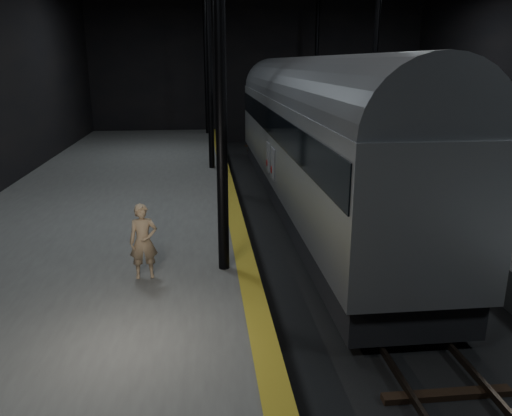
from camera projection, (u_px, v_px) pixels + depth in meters
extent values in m
plane|color=black|center=(333.00, 243.00, 16.60)|extent=(44.00, 44.00, 0.00)
cube|color=#4B4B49|center=(101.00, 237.00, 15.68)|extent=(9.00, 43.80, 1.00)
cube|color=olive|center=(235.00, 218.00, 15.98)|extent=(0.50, 43.80, 0.01)
cube|color=#3F3328|center=(312.00, 239.00, 16.48)|extent=(0.08, 43.00, 0.14)
cube|color=#3F3328|center=(354.00, 238.00, 16.63)|extent=(0.08, 43.00, 0.14)
cube|color=black|center=(333.00, 241.00, 16.59)|extent=(2.40, 42.00, 0.12)
cylinder|color=black|center=(220.00, 52.00, 10.70)|extent=(0.26, 0.26, 10.00)
cylinder|color=black|center=(209.00, 57.00, 22.15)|extent=(0.26, 0.26, 10.00)
cylinder|color=black|center=(375.00, 57.00, 22.94)|extent=(0.26, 0.26, 10.00)
cylinder|color=black|center=(206.00, 59.00, 33.59)|extent=(0.26, 0.26, 10.00)
cylinder|color=black|center=(316.00, 59.00, 34.38)|extent=(0.26, 0.26, 10.00)
cube|color=#A4A6AC|center=(310.00, 141.00, 19.71)|extent=(3.19, 21.97, 3.30)
cube|color=black|center=(308.00, 191.00, 20.29)|extent=(2.91, 21.53, 0.93)
cube|color=black|center=(310.00, 121.00, 19.49)|extent=(3.25, 21.64, 0.99)
cylinder|color=slate|center=(311.00, 98.00, 19.24)|extent=(3.12, 21.75, 3.12)
cube|color=black|center=(369.00, 279.00, 13.07)|extent=(1.98, 2.42, 0.38)
cube|color=black|center=(279.00, 164.00, 27.74)|extent=(1.98, 2.42, 0.38)
cube|color=silver|center=(273.00, 164.00, 18.68)|extent=(0.04, 0.82, 1.15)
cube|color=silver|center=(268.00, 157.00, 19.93)|extent=(0.04, 0.82, 1.15)
cylinder|color=maroon|center=(271.00, 170.00, 18.94)|extent=(0.03, 0.29, 0.29)
cylinder|color=maroon|center=(267.00, 163.00, 20.20)|extent=(0.03, 0.29, 0.29)
imported|color=tan|center=(143.00, 241.00, 11.35)|extent=(0.69, 0.50, 1.75)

